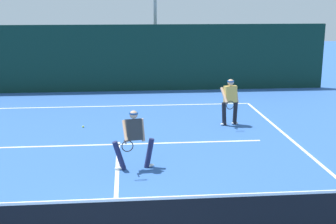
% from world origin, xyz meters
% --- Properties ---
extents(court_line_baseline_far, '(10.77, 0.10, 0.01)m').
position_xyz_m(court_line_baseline_far, '(0.00, 11.37, 0.00)').
color(court_line_baseline_far, white).
rests_on(court_line_baseline_far, ground_plane).
extents(court_line_service, '(8.78, 0.10, 0.01)m').
position_xyz_m(court_line_service, '(0.00, 6.17, 0.00)').
color(court_line_service, white).
rests_on(court_line_service, ground_plane).
extents(court_line_centre, '(0.10, 6.40, 0.01)m').
position_xyz_m(court_line_centre, '(0.00, 3.20, 0.00)').
color(court_line_centre, white).
rests_on(court_line_centre, ground_plane).
extents(player_near, '(1.11, 0.86, 1.55)m').
position_xyz_m(player_near, '(0.44, 4.08, 0.85)').
color(player_near, '#1E234C').
rests_on(player_near, ground_plane).
extents(player_far, '(0.69, 0.89, 1.62)m').
position_xyz_m(player_far, '(3.84, 8.06, 0.89)').
color(player_far, black).
rests_on(player_far, ground_plane).
extents(tennis_ball, '(0.07, 0.07, 0.07)m').
position_xyz_m(tennis_ball, '(-1.23, 8.18, 0.03)').
color(tennis_ball, '#D1E033').
rests_on(tennis_ball, ground_plane).
extents(back_fence_windscreen, '(19.87, 0.12, 3.15)m').
position_xyz_m(back_fence_windscreen, '(0.00, 14.61, 1.57)').
color(back_fence_windscreen, '#0D2D26').
rests_on(back_fence_windscreen, ground_plane).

